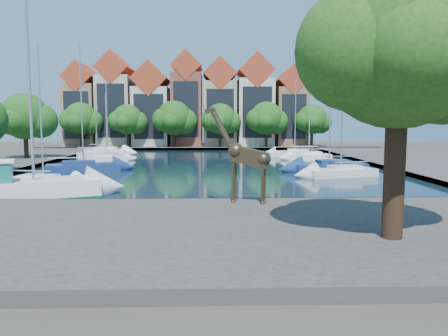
{
  "coord_description": "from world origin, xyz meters",
  "views": [
    {
      "loc": [
        0.48,
        -25.44,
        5.05
      ],
      "look_at": [
        1.19,
        -0.4,
        2.32
      ],
      "focal_mm": 35.0,
      "sensor_mm": 36.0,
      "label": 1
    }
  ],
  "objects_px": {
    "sailboat_left_a": "(44,181)",
    "sailboat_right_a": "(341,170)",
    "plane_tree": "(403,50)",
    "motorsailer": "(7,185)",
    "giraffe_statue": "(245,156)"
  },
  "relations": [
    {
      "from": "plane_tree",
      "to": "motorsailer",
      "type": "height_order",
      "value": "motorsailer"
    },
    {
      "from": "sailboat_left_a",
      "to": "sailboat_right_a",
      "type": "height_order",
      "value": "sailboat_right_a"
    },
    {
      "from": "giraffe_statue",
      "to": "motorsailer",
      "type": "relative_size",
      "value": 0.42
    },
    {
      "from": "giraffe_statue",
      "to": "motorsailer",
      "type": "bearing_deg",
      "value": 167.39
    },
    {
      "from": "plane_tree",
      "to": "giraffe_statue",
      "type": "distance_m",
      "value": 10.34
    },
    {
      "from": "sailboat_left_a",
      "to": "plane_tree",
      "type": "bearing_deg",
      "value": -39.18
    },
    {
      "from": "motorsailer",
      "to": "sailboat_right_a",
      "type": "bearing_deg",
      "value": 24.4
    },
    {
      "from": "sailboat_right_a",
      "to": "giraffe_statue",
      "type": "bearing_deg",
      "value": -124.13
    },
    {
      "from": "motorsailer",
      "to": "sailboat_left_a",
      "type": "distance_m",
      "value": 5.14
    },
    {
      "from": "giraffe_statue",
      "to": "motorsailer",
      "type": "xyz_separation_m",
      "value": [
        -14.63,
        3.27,
        -2.04
      ]
    },
    {
      "from": "motorsailer",
      "to": "sailboat_right_a",
      "type": "height_order",
      "value": "motorsailer"
    },
    {
      "from": "plane_tree",
      "to": "sailboat_right_a",
      "type": "relative_size",
      "value": 0.95
    },
    {
      "from": "plane_tree",
      "to": "motorsailer",
      "type": "relative_size",
      "value": 0.85
    },
    {
      "from": "sailboat_left_a",
      "to": "giraffe_statue",
      "type": "bearing_deg",
      "value": -30.38
    },
    {
      "from": "sailboat_left_a",
      "to": "motorsailer",
      "type": "bearing_deg",
      "value": -93.58
    }
  ]
}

